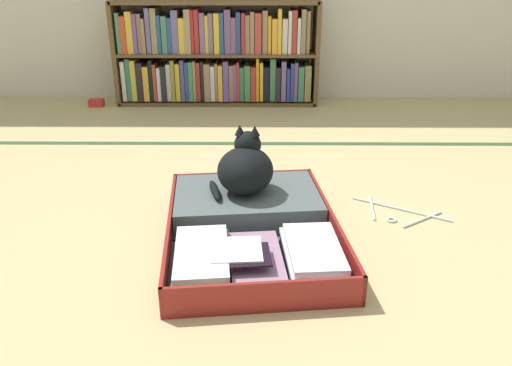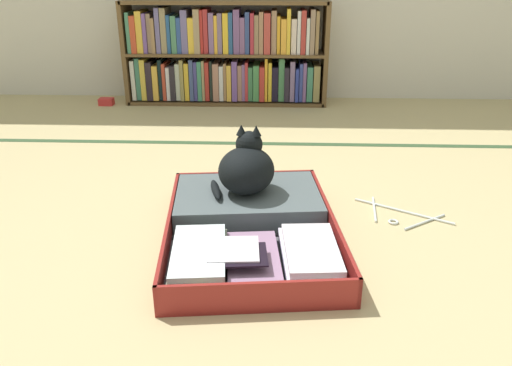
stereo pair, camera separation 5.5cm
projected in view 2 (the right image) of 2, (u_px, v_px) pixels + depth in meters
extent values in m
plane|color=tan|center=(267.00, 271.00, 1.67)|extent=(10.00, 10.00, 0.00)
cube|color=#324E2E|center=(271.00, 144.00, 2.85)|extent=(4.80, 0.05, 0.00)
cube|color=brown|center=(129.00, 52.00, 3.62)|extent=(0.03, 0.28, 0.71)
cube|color=brown|center=(325.00, 54.00, 3.56)|extent=(0.03, 0.28, 0.71)
cube|color=brown|center=(225.00, 2.00, 3.45)|extent=(1.41, 0.28, 0.02)
cube|color=brown|center=(227.00, 100.00, 3.73)|extent=(1.41, 0.28, 0.02)
cube|color=brown|center=(226.00, 53.00, 3.59)|extent=(1.38, 0.28, 0.02)
cube|color=silver|center=(137.00, 78.00, 3.68)|extent=(0.03, 0.24, 0.28)
cube|color=#3C775F|center=(142.00, 77.00, 3.69)|extent=(0.03, 0.24, 0.30)
cube|color=gold|center=(147.00, 77.00, 3.68)|extent=(0.04, 0.24, 0.29)
cube|color=#271F26|center=(153.00, 79.00, 3.68)|extent=(0.04, 0.24, 0.27)
cube|color=gold|center=(159.00, 80.00, 3.68)|extent=(0.04, 0.24, 0.24)
cube|color=black|center=(163.00, 77.00, 3.68)|extent=(0.02, 0.24, 0.29)
cube|color=#B73E29|center=(167.00, 79.00, 3.68)|extent=(0.02, 0.24, 0.26)
cube|color=silver|center=(171.00, 81.00, 3.69)|extent=(0.03, 0.24, 0.23)
cube|color=#28232A|center=(175.00, 81.00, 3.68)|extent=(0.04, 0.24, 0.24)
cube|color=silver|center=(180.00, 79.00, 3.69)|extent=(0.03, 0.24, 0.26)
cube|color=olive|center=(184.00, 78.00, 3.66)|extent=(0.02, 0.24, 0.29)
cube|color=gold|center=(189.00, 79.00, 3.68)|extent=(0.03, 0.24, 0.26)
cube|color=#3F507F|center=(194.00, 78.00, 3.66)|extent=(0.03, 0.24, 0.29)
cube|color=#3F3D80|center=(198.00, 79.00, 3.67)|extent=(0.02, 0.24, 0.27)
cube|color=#3C8564|center=(202.00, 79.00, 3.67)|extent=(0.03, 0.24, 0.28)
cube|color=#928258|center=(205.00, 78.00, 3.66)|extent=(0.02, 0.24, 0.28)
cube|color=#B02E26|center=(209.00, 79.00, 3.67)|extent=(0.03, 0.24, 0.27)
cube|color=#212A25|center=(213.00, 78.00, 3.67)|extent=(0.02, 0.24, 0.28)
cube|color=#A3715D|center=(217.00, 80.00, 3.66)|extent=(0.04, 0.24, 0.26)
cube|color=silver|center=(223.00, 81.00, 3.67)|extent=(0.03, 0.24, 0.25)
cube|color=#A17851|center=(226.00, 79.00, 3.67)|extent=(0.02, 0.24, 0.26)
cube|color=gold|center=(230.00, 81.00, 3.66)|extent=(0.03, 0.24, 0.25)
cube|color=#6F4E98|center=(236.00, 79.00, 3.65)|extent=(0.04, 0.24, 0.28)
cube|color=#9A6F5E|center=(241.00, 80.00, 3.67)|extent=(0.03, 0.24, 0.25)
cube|color=slate|center=(244.00, 80.00, 3.67)|extent=(0.02, 0.24, 0.26)
cube|color=#B53137|center=(247.00, 79.00, 3.66)|extent=(0.02, 0.24, 0.27)
cube|color=#3D754D|center=(251.00, 81.00, 3.67)|extent=(0.03, 0.24, 0.24)
cube|color=#45894E|center=(257.00, 81.00, 3.66)|extent=(0.04, 0.24, 0.25)
cube|color=#B7332B|center=(262.00, 82.00, 3.65)|extent=(0.04, 0.24, 0.24)
cube|color=gold|center=(266.00, 77.00, 3.65)|extent=(0.02, 0.24, 0.30)
cube|color=yellow|center=(270.00, 79.00, 3.65)|extent=(0.02, 0.24, 0.27)
cube|color=black|center=(275.00, 81.00, 3.66)|extent=(0.04, 0.24, 0.24)
cube|color=#427C4E|center=(281.00, 77.00, 3.65)|extent=(0.04, 0.24, 0.30)
cube|color=#28222E|center=(286.00, 82.00, 3.65)|extent=(0.03, 0.24, 0.24)
cube|color=slate|center=(292.00, 79.00, 3.64)|extent=(0.03, 0.24, 0.28)
cube|color=#2D3B97|center=(296.00, 83.00, 3.64)|extent=(0.02, 0.24, 0.23)
cube|color=#334190|center=(300.00, 80.00, 3.65)|extent=(0.03, 0.24, 0.27)
cube|color=#704F84|center=(304.00, 80.00, 3.64)|extent=(0.02, 0.24, 0.27)
cube|color=#3E8163|center=(309.00, 82.00, 3.65)|extent=(0.04, 0.24, 0.24)
cube|color=olive|center=(316.00, 81.00, 3.64)|extent=(0.04, 0.24, 0.25)
cube|color=#448260|center=(132.00, 32.00, 3.55)|extent=(0.03, 0.24, 0.27)
cube|color=#C34227|center=(137.00, 33.00, 3.55)|extent=(0.04, 0.24, 0.25)
cube|color=gold|center=(143.00, 31.00, 3.55)|extent=(0.04, 0.24, 0.28)
cube|color=#6C4C91|center=(148.00, 32.00, 3.55)|extent=(0.03, 0.24, 0.27)
cube|color=#8F755D|center=(153.00, 32.00, 3.56)|extent=(0.03, 0.24, 0.26)
cube|color=#9B764E|center=(156.00, 34.00, 3.55)|extent=(0.02, 0.24, 0.24)
cube|color=slate|center=(161.00, 29.00, 3.54)|extent=(0.03, 0.24, 0.30)
cube|color=#92815C|center=(166.00, 29.00, 3.55)|extent=(0.04, 0.24, 0.30)
cube|color=#26528D|center=(171.00, 33.00, 3.56)|extent=(0.02, 0.24, 0.25)
cube|color=#47805E|center=(176.00, 33.00, 3.55)|extent=(0.04, 0.24, 0.25)
cube|color=#2C4B90|center=(182.00, 34.00, 3.55)|extent=(0.03, 0.24, 0.24)
cube|color=slate|center=(187.00, 30.00, 3.54)|extent=(0.04, 0.24, 0.29)
cube|color=yellow|center=(193.00, 34.00, 3.55)|extent=(0.04, 0.24, 0.24)
cube|color=#9F8661|center=(199.00, 30.00, 3.53)|extent=(0.04, 0.24, 0.29)
cube|color=red|center=(203.00, 30.00, 3.54)|extent=(0.02, 0.24, 0.29)
cube|color=#AF2E30|center=(208.00, 30.00, 3.54)|extent=(0.03, 0.24, 0.29)
cube|color=slate|center=(213.00, 32.00, 3.54)|extent=(0.03, 0.24, 0.27)
cube|color=gold|center=(217.00, 33.00, 3.54)|extent=(0.02, 0.24, 0.25)
cube|color=slate|center=(221.00, 32.00, 3.54)|extent=(0.03, 0.24, 0.27)
cube|color=yellow|center=(227.00, 32.00, 3.53)|extent=(0.04, 0.24, 0.27)
cube|color=#264E7F|center=(232.00, 32.00, 3.53)|extent=(0.03, 0.24, 0.27)
cube|color=#734F84|center=(237.00, 30.00, 3.52)|extent=(0.04, 0.24, 0.29)
cube|color=slate|center=(243.00, 34.00, 3.54)|extent=(0.03, 0.24, 0.24)
cube|color=#314680|center=(248.00, 32.00, 3.52)|extent=(0.03, 0.24, 0.28)
cube|color=#AB2B3A|center=(253.00, 32.00, 3.52)|extent=(0.02, 0.24, 0.27)
cube|color=#8F7253|center=(257.00, 33.00, 3.52)|extent=(0.03, 0.24, 0.26)
cube|color=#A27556|center=(262.00, 32.00, 3.52)|extent=(0.03, 0.24, 0.28)
cube|color=#BC413A|center=(267.00, 32.00, 3.51)|extent=(0.04, 0.24, 0.27)
cube|color=#9F7C5E|center=(274.00, 31.00, 3.52)|extent=(0.03, 0.24, 0.29)
cube|color=gold|center=(279.00, 34.00, 3.53)|extent=(0.02, 0.24, 0.25)
cube|color=gold|center=(283.00, 35.00, 3.52)|extent=(0.04, 0.24, 0.23)
cube|color=yellow|center=(288.00, 30.00, 3.50)|extent=(0.03, 0.24, 0.30)
cube|color=beige|center=(293.00, 35.00, 3.52)|extent=(0.04, 0.24, 0.23)
cube|color=silver|center=(298.00, 31.00, 3.51)|extent=(0.02, 0.24, 0.28)
cube|color=#B33631|center=(303.00, 31.00, 3.50)|extent=(0.03, 0.24, 0.29)
cube|color=silver|center=(307.00, 35.00, 3.51)|extent=(0.02, 0.24, 0.24)
cube|color=#93775F|center=(312.00, 31.00, 3.50)|extent=(0.03, 0.24, 0.30)
cube|color=#9D7B4D|center=(316.00, 31.00, 3.51)|extent=(0.02, 0.24, 0.28)
cube|color=maroon|center=(254.00, 271.00, 1.65)|extent=(0.64, 0.48, 0.01)
cube|color=maroon|center=(259.00, 298.00, 1.44)|extent=(0.60, 0.07, 0.10)
cube|color=maroon|center=(163.00, 263.00, 1.61)|extent=(0.06, 0.42, 0.10)
cube|color=maroon|center=(343.00, 256.00, 1.65)|extent=(0.06, 0.42, 0.10)
cube|color=#504C55|center=(254.00, 269.00, 1.65)|extent=(0.61, 0.46, 0.01)
cube|color=maroon|center=(248.00, 213.00, 2.04)|extent=(0.64, 0.48, 0.01)
cube|color=maroon|center=(246.00, 183.00, 2.21)|extent=(0.60, 0.07, 0.10)
cube|color=maroon|center=(174.00, 205.00, 2.00)|extent=(0.06, 0.42, 0.10)
cube|color=maroon|center=(320.00, 201.00, 2.04)|extent=(0.06, 0.42, 0.10)
cube|color=#504C55|center=(248.00, 211.00, 2.03)|extent=(0.61, 0.46, 0.01)
cylinder|color=black|center=(251.00, 236.00, 1.84)|extent=(0.58, 0.08, 0.02)
cube|color=tan|center=(197.00, 267.00, 1.63)|extent=(0.19, 0.32, 0.02)
cube|color=slate|center=(199.00, 261.00, 1.63)|extent=(0.20, 0.37, 0.01)
cube|color=slate|center=(199.00, 258.00, 1.61)|extent=(0.19, 0.37, 0.02)
cube|color=silver|center=(198.00, 252.00, 1.62)|extent=(0.20, 0.34, 0.02)
cube|color=#2E2724|center=(255.00, 264.00, 1.65)|extent=(0.21, 0.36, 0.01)
cube|color=gray|center=(253.00, 260.00, 1.64)|extent=(0.20, 0.35, 0.02)
cube|color=black|center=(308.00, 262.00, 1.66)|extent=(0.19, 0.34, 0.02)
cube|color=gray|center=(311.00, 260.00, 1.64)|extent=(0.19, 0.36, 0.02)
cube|color=silver|center=(309.00, 255.00, 1.64)|extent=(0.20, 0.36, 0.02)
cube|color=silver|center=(311.00, 249.00, 1.63)|extent=(0.19, 0.32, 0.02)
cube|color=white|center=(233.00, 249.00, 1.61)|extent=(0.17, 0.17, 0.01)
cube|color=black|center=(236.00, 255.00, 1.59)|extent=(0.21, 0.16, 0.01)
cube|color=#505B5D|center=(248.00, 202.00, 2.02)|extent=(0.60, 0.45, 0.09)
cylinder|color=black|center=(208.00, 185.00, 2.19)|extent=(0.02, 0.02, 0.09)
cylinder|color=black|center=(283.00, 183.00, 2.21)|extent=(0.02, 0.02, 0.09)
cube|color=green|center=(326.00, 286.00, 1.45)|extent=(0.04, 0.01, 0.02)
cube|color=yellow|center=(202.00, 292.00, 1.43)|extent=(0.03, 0.01, 0.02)
ellipsoid|color=black|center=(246.00, 170.00, 1.96)|extent=(0.25, 0.27, 0.18)
ellipsoid|color=black|center=(250.00, 174.00, 2.04)|extent=(0.16, 0.11, 0.10)
sphere|color=black|center=(249.00, 145.00, 1.97)|extent=(0.11, 0.11, 0.11)
cone|color=black|center=(256.00, 131.00, 1.94)|extent=(0.04, 0.04, 0.04)
cone|color=black|center=(241.00, 130.00, 1.95)|extent=(0.04, 0.04, 0.04)
sphere|color=yellow|center=(256.00, 140.00, 2.01)|extent=(0.02, 0.02, 0.02)
sphere|color=yellow|center=(247.00, 139.00, 2.02)|extent=(0.02, 0.02, 0.02)
ellipsoid|color=black|center=(216.00, 190.00, 1.97)|extent=(0.07, 0.18, 0.03)
cylinder|color=silver|center=(403.00, 211.00, 2.06)|extent=(0.36, 0.22, 0.01)
cylinder|color=silver|center=(425.00, 222.00, 1.97)|extent=(0.19, 0.14, 0.01)
cylinder|color=silver|center=(374.00, 209.00, 2.07)|extent=(0.04, 0.23, 0.01)
torus|color=silver|center=(393.00, 222.00, 1.97)|extent=(0.06, 0.06, 0.01)
cube|color=red|center=(106.00, 102.00, 3.64)|extent=(0.10, 0.07, 0.05)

